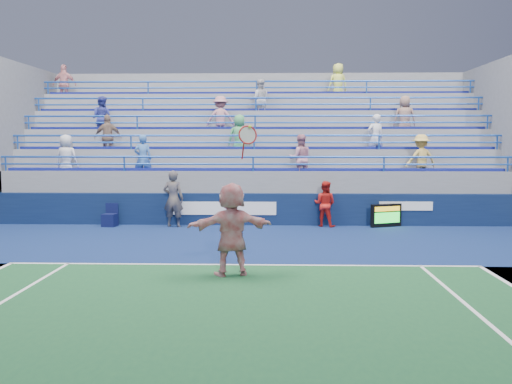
{
  "coord_description": "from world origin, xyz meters",
  "views": [
    {
      "loc": [
        0.73,
        -13.0,
        2.86
      ],
      "look_at": [
        0.23,
        2.5,
        1.5
      ],
      "focal_mm": 40.0,
      "sensor_mm": 36.0,
      "label": 1
    }
  ],
  "objects_px": {
    "line_judge": "(173,199)",
    "serve_speed_board": "(386,216)",
    "judge_chair": "(110,219)",
    "tennis_player": "(232,229)",
    "ball_girl": "(325,204)"
  },
  "relations": [
    {
      "from": "serve_speed_board",
      "to": "tennis_player",
      "type": "bearing_deg",
      "value": -123.31
    },
    {
      "from": "line_judge",
      "to": "judge_chair",
      "type": "bearing_deg",
      "value": 8.57
    },
    {
      "from": "serve_speed_board",
      "to": "ball_girl",
      "type": "height_order",
      "value": "ball_girl"
    },
    {
      "from": "judge_chair",
      "to": "line_judge",
      "type": "relative_size",
      "value": 0.41
    },
    {
      "from": "serve_speed_board",
      "to": "ball_girl",
      "type": "relative_size",
      "value": 0.71
    },
    {
      "from": "tennis_player",
      "to": "ball_girl",
      "type": "xyz_separation_m",
      "value": [
        2.62,
        7.16,
        -0.23
      ]
    },
    {
      "from": "judge_chair",
      "to": "line_judge",
      "type": "height_order",
      "value": "line_judge"
    },
    {
      "from": "line_judge",
      "to": "serve_speed_board",
      "type": "bearing_deg",
      "value": -169.77
    },
    {
      "from": "serve_speed_board",
      "to": "ball_girl",
      "type": "distance_m",
      "value": 2.09
    },
    {
      "from": "serve_speed_board",
      "to": "tennis_player",
      "type": "xyz_separation_m",
      "value": [
        -4.68,
        -7.12,
        0.61
      ]
    },
    {
      "from": "judge_chair",
      "to": "ball_girl",
      "type": "bearing_deg",
      "value": 1.66
    },
    {
      "from": "serve_speed_board",
      "to": "judge_chair",
      "type": "distance_m",
      "value": 9.33
    },
    {
      "from": "tennis_player",
      "to": "serve_speed_board",
      "type": "bearing_deg",
      "value": 56.69
    },
    {
      "from": "tennis_player",
      "to": "line_judge",
      "type": "xyz_separation_m",
      "value": [
        -2.48,
        6.94,
        -0.05
      ]
    },
    {
      "from": "tennis_player",
      "to": "line_judge",
      "type": "height_order",
      "value": "tennis_player"
    }
  ]
}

